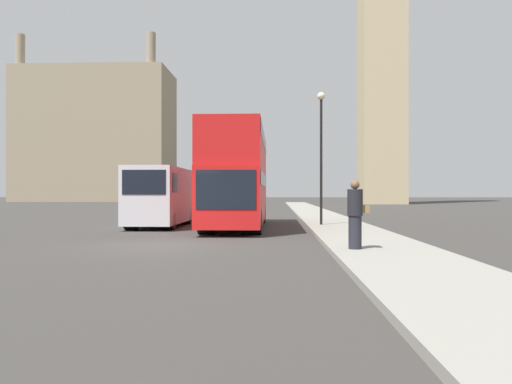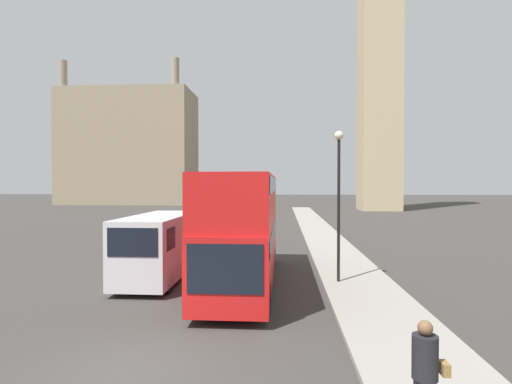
{
  "view_description": "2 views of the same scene",
  "coord_description": "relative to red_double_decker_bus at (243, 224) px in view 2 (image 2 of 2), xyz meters",
  "views": [
    {
      "loc": [
        3.57,
        -15.4,
        1.63
      ],
      "look_at": [
        2.66,
        7.37,
        1.65
      ],
      "focal_mm": 35.0,
      "sensor_mm": 36.0,
      "label": 1
    },
    {
      "loc": [
        3.4,
        -8.67,
        4.11
      ],
      "look_at": [
        1.78,
        15.33,
        3.64
      ],
      "focal_mm": 28.0,
      "sensor_mm": 36.0,
      "label": 2
    }
  ],
  "objects": [
    {
      "name": "white_van",
      "position": [
        -3.67,
        0.41,
        -0.99
      ],
      "size": [
        2.18,
        6.14,
        2.77
      ],
      "color": "silver",
      "rests_on": "ground_plane"
    },
    {
      "name": "pedestrian",
      "position": [
        3.87,
        -9.79,
        -1.43
      ],
      "size": [
        0.56,
        0.4,
        1.8
      ],
      "color": "#23232D",
      "rests_on": "sidewalk_strip"
    },
    {
      "name": "building_block_distant",
      "position": [
        -30.49,
        65.62,
        9.27
      ],
      "size": [
        26.48,
        12.73,
        28.55
      ],
      "color": "gray",
      "rests_on": "ground_plane"
    },
    {
      "name": "red_double_decker_bus",
      "position": [
        0.0,
        0.0,
        0.0
      ],
      "size": [
        2.49,
        10.45,
        4.46
      ],
      "color": "red",
      "rests_on": "ground_plane"
    },
    {
      "name": "ground_plane",
      "position": [
        -1.79,
        -7.54,
        -2.48
      ],
      "size": [
        300.0,
        300.0,
        0.0
      ],
      "primitive_type": "plane",
      "color": "#383533"
    },
    {
      "name": "sidewalk_strip",
      "position": [
        4.68,
        -7.54,
        -2.4
      ],
      "size": [
        2.93,
        120.0,
        0.15
      ],
      "color": "gray",
      "rests_on": "ground_plane"
    },
    {
      "name": "street_lamp",
      "position": [
        3.88,
        0.15,
        1.65
      ],
      "size": [
        0.36,
        0.36,
        6.11
      ],
      "color": "black",
      "rests_on": "sidewalk_strip"
    }
  ]
}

